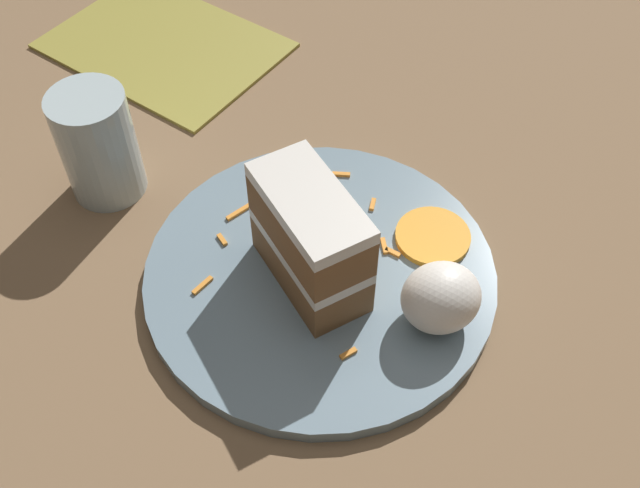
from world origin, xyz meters
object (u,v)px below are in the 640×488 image
object	(u,v)px
plate	(320,275)
drinking_glass	(100,151)
cream_dollop	(441,298)
menu_card	(164,46)
orange_garnish	(433,237)
cake_slice	(310,239)

from	to	relation	value
plate	drinking_glass	xyz separation A→B (m)	(0.15, -0.17, 0.04)
cream_dollop	menu_card	bearing A→B (deg)	-73.86
plate	orange_garnish	world-z (taller)	orange_garnish
plate	cream_dollop	bearing A→B (deg)	133.09
cream_dollop	drinking_glass	bearing A→B (deg)	-48.06
cream_dollop	menu_card	size ratio (longest dim) A/B	0.26
orange_garnish	plate	bearing A→B (deg)	-0.57
cream_dollop	drinking_glass	xyz separation A→B (m)	(0.22, -0.24, 0.00)
cream_dollop	orange_garnish	world-z (taller)	cream_dollop
cake_slice	menu_card	size ratio (longest dim) A/B	0.47
cake_slice	menu_card	distance (m)	0.37
menu_card	cake_slice	bearing A→B (deg)	62.20
drinking_glass	menu_card	world-z (taller)	drinking_glass
cake_slice	drinking_glass	world-z (taller)	cake_slice
cake_slice	cream_dollop	bearing A→B (deg)	128.22
cake_slice	cream_dollop	world-z (taller)	cake_slice
menu_card	drinking_glass	bearing A→B (deg)	29.41
plate	menu_card	distance (m)	0.36
menu_card	cream_dollop	bearing A→B (deg)	71.13
plate	orange_garnish	xyz separation A→B (m)	(-0.10, 0.00, 0.01)
cake_slice	drinking_glass	distance (m)	0.22
orange_garnish	drinking_glass	distance (m)	0.30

